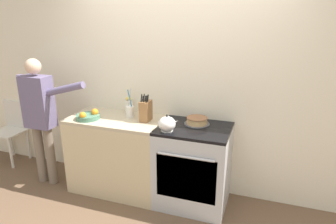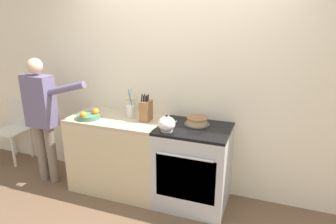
{
  "view_description": "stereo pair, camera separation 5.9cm",
  "coord_description": "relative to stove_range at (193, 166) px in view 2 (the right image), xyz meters",
  "views": [
    {
      "loc": [
        0.98,
        -2.56,
        2.04
      ],
      "look_at": [
        -0.01,
        0.28,
        1.06
      ],
      "focal_mm": 32.0,
      "sensor_mm": 36.0,
      "label": 1
    },
    {
      "loc": [
        1.03,
        -2.54,
        2.04
      ],
      "look_at": [
        -0.01,
        0.28,
        1.06
      ],
      "focal_mm": 32.0,
      "sensor_mm": 36.0,
      "label": 2
    }
  ],
  "objects": [
    {
      "name": "wall_back",
      "position": [
        -0.27,
        0.33,
        0.85
      ],
      "size": [
        8.0,
        0.04,
        2.6
      ],
      "color": "silver",
      "rests_on": "ground_plane"
    },
    {
      "name": "tea_kettle",
      "position": [
        -0.24,
        -0.18,
        0.53
      ],
      "size": [
        0.22,
        0.18,
        0.18
      ],
      "color": "white",
      "rests_on": "stove_range"
    },
    {
      "name": "utensil_crock",
      "position": [
        -0.78,
        0.08,
        0.53
      ],
      "size": [
        0.09,
        0.09,
        0.34
      ],
      "color": "silver",
      "rests_on": "counter_cabinet"
    },
    {
      "name": "ground_plane",
      "position": [
        -0.27,
        -0.3,
        -0.45
      ],
      "size": [
        16.0,
        16.0,
        0.0
      ],
      "primitive_type": "plane",
      "color": "brown"
    },
    {
      "name": "knife_block",
      "position": [
        -0.56,
        0.03,
        0.57
      ],
      "size": [
        0.1,
        0.16,
        0.32
      ],
      "color": "olive",
      "rests_on": "counter_cabinet"
    },
    {
      "name": "dining_chair",
      "position": [
        -2.73,
        0.2,
        0.05
      ],
      "size": [
        0.4,
        0.4,
        0.87
      ],
      "rotation": [
        0.0,
        0.0,
        0.37
      ],
      "color": "silver",
      "rests_on": "ground_plane"
    },
    {
      "name": "fruit_bowl",
      "position": [
        -1.2,
        -0.13,
        0.49
      ],
      "size": [
        0.27,
        0.27,
        0.11
      ],
      "color": "#4C7F66",
      "rests_on": "counter_cabinet"
    },
    {
      "name": "milk_carton",
      "position": [
        -0.86,
        0.22,
        0.55
      ],
      "size": [
        0.07,
        0.07,
        0.21
      ],
      "color": "white",
      "rests_on": "counter_cabinet"
    },
    {
      "name": "counter_cabinet",
      "position": [
        -0.93,
        0.0,
        -0.0
      ],
      "size": [
        1.09,
        0.61,
        0.91
      ],
      "color": "beige",
      "rests_on": "ground_plane"
    },
    {
      "name": "person_baker",
      "position": [
        -1.84,
        -0.18,
        0.48
      ],
      "size": [
        0.91,
        0.2,
        1.57
      ],
      "rotation": [
        0.0,
        0.0,
        -0.12
      ],
      "color": "#7A6B5B",
      "rests_on": "ground_plane"
    },
    {
      "name": "stove_range",
      "position": [
        0.0,
        0.0,
        0.0
      ],
      "size": [
        0.76,
        0.64,
        0.91
      ],
      "color": "#B7BABF",
      "rests_on": "ground_plane"
    },
    {
      "name": "layer_cake",
      "position": [
        0.0,
        0.1,
        0.49
      ],
      "size": [
        0.28,
        0.28,
        0.08
      ],
      "color": "#4C4C51",
      "rests_on": "stove_range"
    }
  ]
}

